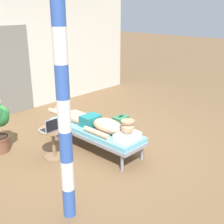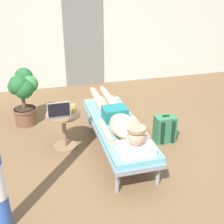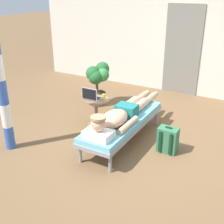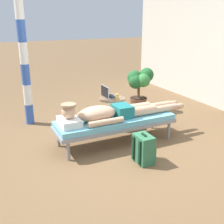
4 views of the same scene
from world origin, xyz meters
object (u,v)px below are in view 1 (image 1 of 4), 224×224
at_px(backpack, 121,126).
at_px(drink_glass, 59,123).
at_px(laptop, 51,127).
at_px(porch_post, 64,115).
at_px(person_reclining, 98,123).
at_px(side_table, 53,138).
at_px(lounge_chair, 95,131).

bearing_deg(backpack, drink_glass, 169.20).
height_order(laptop, porch_post, porch_post).
relative_size(person_reclining, porch_post, 0.83).
bearing_deg(side_table, backpack, -8.81).
distance_m(side_table, laptop, 0.24).
bearing_deg(side_table, drink_glass, 8.79).
bearing_deg(person_reclining, side_table, 152.41).
xyz_separation_m(lounge_chair, porch_post, (-1.47, -1.07, 0.97)).
height_order(drink_glass, backpack, drink_glass).
relative_size(side_table, porch_post, 0.20).
relative_size(side_table, drink_glass, 4.60).
bearing_deg(laptop, drink_glass, 19.52).
height_order(person_reclining, side_table, person_reclining).
bearing_deg(side_table, lounge_chair, -22.14).
height_order(person_reclining, laptop, laptop).
xyz_separation_m(side_table, backpack, (1.45, -0.22, -0.16)).
bearing_deg(porch_post, side_table, 60.46).
bearing_deg(porch_post, laptop, 61.51).
xyz_separation_m(person_reclining, porch_post, (-1.47, -0.99, 0.79)).
bearing_deg(laptop, backpack, -6.55).
bearing_deg(porch_post, lounge_chair, 36.12).
bearing_deg(backpack, side_table, 171.19).
distance_m(lounge_chair, drink_glass, 0.67).
relative_size(laptop, drink_glass, 2.73).
relative_size(lounge_chair, laptop, 6.21).
relative_size(drink_glass, backpack, 0.27).
height_order(backpack, porch_post, porch_post).
bearing_deg(person_reclining, lounge_chair, 90.00).
height_order(lounge_chair, backpack, backpack).
height_order(lounge_chair, person_reclining, person_reclining).
height_order(lounge_chair, laptop, laptop).
distance_m(lounge_chair, person_reclining, 0.19).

